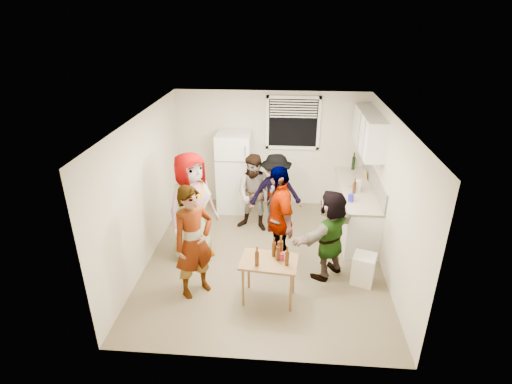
# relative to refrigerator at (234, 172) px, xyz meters

# --- Properties ---
(room) EXTENTS (4.00, 4.50, 2.50)m
(room) POSITION_rel_refrigerator_xyz_m (0.75, -1.88, -0.85)
(room) COLOR beige
(room) RESTS_ON ground
(window) EXTENTS (1.12, 0.10, 1.06)m
(window) POSITION_rel_refrigerator_xyz_m (1.20, 0.33, 1.00)
(window) COLOR white
(window) RESTS_ON room
(refrigerator) EXTENTS (0.70, 0.70, 1.70)m
(refrigerator) POSITION_rel_refrigerator_xyz_m (0.00, 0.00, 0.00)
(refrigerator) COLOR white
(refrigerator) RESTS_ON ground
(counter_lower) EXTENTS (0.60, 2.20, 0.86)m
(counter_lower) POSITION_rel_refrigerator_xyz_m (2.45, -0.73, -0.42)
(counter_lower) COLOR white
(counter_lower) RESTS_ON ground
(countertop) EXTENTS (0.64, 2.22, 0.04)m
(countertop) POSITION_rel_refrigerator_xyz_m (2.45, -0.73, 0.03)
(countertop) COLOR beige
(countertop) RESTS_ON counter_lower
(backsplash) EXTENTS (0.03, 2.20, 0.36)m
(backsplash) POSITION_rel_refrigerator_xyz_m (2.74, -0.73, 0.23)
(backsplash) COLOR #B8B1A8
(backsplash) RESTS_ON countertop
(upper_cabinets) EXTENTS (0.34, 1.60, 0.70)m
(upper_cabinets) POSITION_rel_refrigerator_xyz_m (2.58, -0.53, 1.10)
(upper_cabinets) COLOR white
(upper_cabinets) RESTS_ON room
(kettle) EXTENTS (0.23, 0.20, 0.19)m
(kettle) POSITION_rel_refrigerator_xyz_m (2.40, -0.86, 0.05)
(kettle) COLOR silver
(kettle) RESTS_ON countertop
(paper_towel) EXTENTS (0.11, 0.11, 0.23)m
(paper_towel) POSITION_rel_refrigerator_xyz_m (2.43, -0.89, 0.05)
(paper_towel) COLOR white
(paper_towel) RESTS_ON countertop
(wine_bottle) EXTENTS (0.07, 0.07, 0.28)m
(wine_bottle) POSITION_rel_refrigerator_xyz_m (2.50, 0.24, 0.05)
(wine_bottle) COLOR black
(wine_bottle) RESTS_ON countertop
(beer_bottle_counter) EXTENTS (0.06, 0.06, 0.22)m
(beer_bottle_counter) POSITION_rel_refrigerator_xyz_m (2.35, -0.98, 0.05)
(beer_bottle_counter) COLOR #47230C
(beer_bottle_counter) RESTS_ON countertop
(blue_cup) EXTENTS (0.10, 0.10, 0.13)m
(blue_cup) POSITION_rel_refrigerator_xyz_m (2.24, -1.33, 0.05)
(blue_cup) COLOR #2425D6
(blue_cup) RESTS_ON countertop
(picture_frame) EXTENTS (0.02, 0.20, 0.17)m
(picture_frame) POSITION_rel_refrigerator_xyz_m (2.67, -0.27, 0.13)
(picture_frame) COLOR gold
(picture_frame) RESTS_ON countertop
(trash_bin) EXTENTS (0.43, 0.43, 0.49)m
(trash_bin) POSITION_rel_refrigerator_xyz_m (2.36, -2.43, -0.60)
(trash_bin) COLOR silver
(trash_bin) RESTS_ON ground
(serving_table) EXTENTS (0.87, 0.63, 0.69)m
(serving_table) POSITION_rel_refrigerator_xyz_m (0.88, -2.97, -0.85)
(serving_table) COLOR brown
(serving_table) RESTS_ON ground
(beer_bottle_table) EXTENTS (0.07, 0.07, 0.26)m
(beer_bottle_table) POSITION_rel_refrigerator_xyz_m (1.04, -2.84, -0.16)
(beer_bottle_table) COLOR #47230C
(beer_bottle_table) RESTS_ON serving_table
(red_cup) EXTENTS (0.08, 0.08, 0.11)m
(red_cup) POSITION_rel_refrigerator_xyz_m (1.06, -2.93, -0.16)
(red_cup) COLOR #A51C34
(red_cup) RESTS_ON serving_table
(guest_grey) EXTENTS (2.08, 1.96, 0.61)m
(guest_grey) POSITION_rel_refrigerator_xyz_m (-0.47, -1.90, -0.85)
(guest_grey) COLOR gray
(guest_grey) RESTS_ON ground
(guest_stripe) EXTENTS (1.70, 1.73, 0.43)m
(guest_stripe) POSITION_rel_refrigerator_xyz_m (-0.23, -2.87, -0.85)
(guest_stripe) COLOR #141933
(guest_stripe) RESTS_ON ground
(guest_back_left) EXTENTS (1.07, 1.68, 0.59)m
(guest_back_left) POSITION_rel_refrigerator_xyz_m (0.51, -0.87, -0.85)
(guest_back_left) COLOR brown
(guest_back_left) RESTS_ON ground
(guest_back_right) EXTENTS (1.27, 1.73, 0.59)m
(guest_back_right) POSITION_rel_refrigerator_xyz_m (0.90, -0.88, -0.85)
(guest_back_right) COLOR #3A393E
(guest_back_right) RESTS_ON ground
(guest_black) EXTENTS (2.07, 1.63, 0.44)m
(guest_black) POSITION_rel_refrigerator_xyz_m (0.99, -2.08, -0.85)
(guest_black) COLOR black
(guest_black) RESTS_ON ground
(guest_orange) EXTENTS (2.05, 2.05, 0.44)m
(guest_orange) POSITION_rel_refrigerator_xyz_m (1.81, -2.26, -0.85)
(guest_orange) COLOR #C9774B
(guest_orange) RESTS_ON ground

